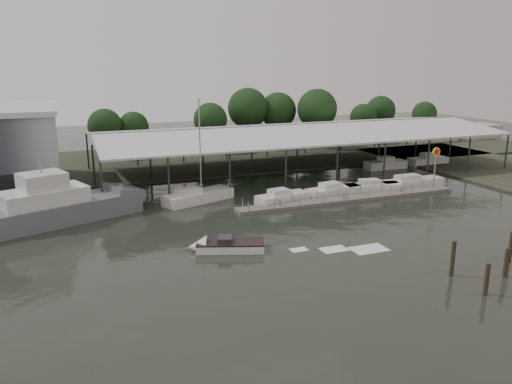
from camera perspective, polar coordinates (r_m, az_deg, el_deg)
name	(u,v)px	position (r m, az deg, el deg)	size (l,w,h in m)	color
ground	(264,245)	(43.78, 0.94, -6.13)	(200.00, 200.00, 0.00)	#232820
land_strip_far	(165,161)	(82.80, -10.34, 3.50)	(140.00, 30.00, 0.30)	#3C3F2F
covered_boat_shed	(298,129)	(74.15, 4.78, 7.16)	(58.24, 24.00, 6.96)	silver
floating_dock	(350,199)	(58.89, 10.71, -0.79)	(28.00, 2.00, 1.40)	#66615A
shell_fuel_sign	(436,160)	(65.22, 19.84, 3.42)	(1.10, 0.18, 5.55)	gray
distant_commercial_buildings	(442,131)	(112.25, 20.47, 6.52)	(22.00, 8.00, 4.00)	#A19A8E
grey_trawler	(57,207)	(53.54, -21.82, -1.58)	(17.92, 10.44, 8.84)	#5A5E63
white_sailboat	(197,196)	(57.65, -6.72, -0.51)	(8.86, 5.39, 11.95)	white
speedboat_underway	(224,246)	(42.54, -3.68, -6.22)	(16.79, 7.51, 2.00)	white
moored_cruiser_0	(282,198)	(56.93, 3.01, -0.65)	(6.67, 3.33, 1.70)	white
moored_cruiser_1	(333,191)	(60.76, 8.84, 0.15)	(7.40, 3.20, 1.70)	white
moored_cruiser_2	(372,187)	(63.35, 13.16, 0.53)	(7.34, 3.24, 1.70)	white
moored_cruiser_3	(410,183)	(67.21, 17.18, 1.04)	(9.17, 2.36, 1.70)	white
horizon_tree_line	(282,113)	(94.97, 2.95, 8.96)	(71.50, 12.26, 11.27)	black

